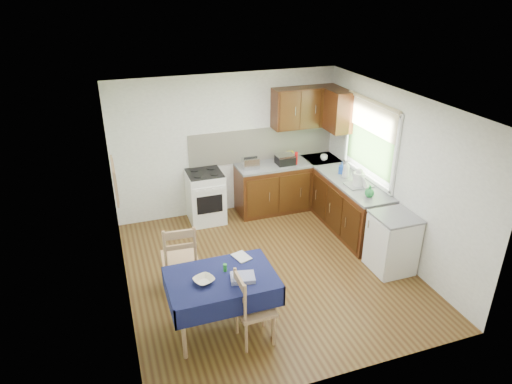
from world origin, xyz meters
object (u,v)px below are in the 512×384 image
object	(u,v)px
kettle	(359,178)
sandwich_press	(285,159)
dining_table	(222,284)
toaster	(251,163)
chair_near	(251,306)
chair_far	(180,257)
dish_rack	(359,184)

from	to	relation	value
kettle	sandwich_press	bearing A→B (deg)	120.30
dining_table	toaster	world-z (taller)	toaster
dining_table	chair_near	xyz separation A→B (m)	(0.26, -0.30, -0.16)
dining_table	sandwich_press	xyz separation A→B (m)	(1.92, 2.72, 0.33)
dining_table	chair_far	world-z (taller)	chair_far
chair_near	toaster	size ratio (longest dim) A/B	3.33
kettle	chair_far	bearing A→B (deg)	-169.16
chair_near	dish_rack	bearing A→B (deg)	-55.21
chair_far	dish_rack	bearing A→B (deg)	-165.27
dining_table	dish_rack	distance (m)	3.07
kettle	dining_table	bearing A→B (deg)	-151.21
chair_far	sandwich_press	bearing A→B (deg)	-137.16
chair_far	dish_rack	world-z (taller)	dish_rack
dining_table	dish_rack	bearing A→B (deg)	28.57
toaster	chair_far	bearing A→B (deg)	-146.11
sandwich_press	kettle	world-z (taller)	kettle
chair_near	dish_rack	distance (m)	3.03
chair_near	kettle	size ratio (longest dim) A/B	3.13
chair_near	sandwich_press	distance (m)	3.48
dining_table	dish_rack	size ratio (longest dim) A/B	3.07
dish_rack	kettle	world-z (taller)	kettle
sandwich_press	kettle	size ratio (longest dim) A/B	1.02
chair_near	sandwich_press	world-z (taller)	sandwich_press
chair_far	sandwich_press	distance (m)	2.94
toaster	kettle	xyz separation A→B (m)	(1.39, -1.26, 0.03)
chair_near	toaster	xyz separation A→B (m)	(1.01, 3.02, 0.50)
chair_far	toaster	world-z (taller)	toaster
chair_far	dish_rack	xyz separation A→B (m)	(3.01, 0.59, 0.36)
chair_far	chair_near	bearing A→B (deg)	120.26
dining_table	chair_near	bearing A→B (deg)	-49.31
dish_rack	chair_far	bearing A→B (deg)	170.95
chair_far	dish_rack	distance (m)	3.09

